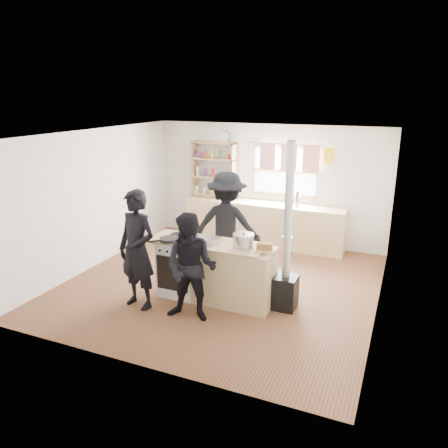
{
  "coord_description": "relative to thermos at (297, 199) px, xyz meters",
  "views": [
    {
      "loc": [
        2.71,
        -6.22,
        3.12
      ],
      "look_at": [
        0.09,
        -0.1,
        1.1
      ],
      "focal_mm": 35.0,
      "sensor_mm": 36.0,
      "label": 1
    }
  ],
  "objects": [
    {
      "name": "back_counter",
      "position": [
        -0.7,
        0.0,
        -0.6
      ],
      "size": [
        3.4,
        0.55,
        0.9
      ],
      "primitive_type": "cube",
      "color": "#D7B581",
      "rests_on": "ground"
    },
    {
      "name": "stockpot_counter",
      "position": [
        -0.11,
        -2.78,
        -0.01
      ],
      "size": [
        0.31,
        0.31,
        0.23
      ],
      "color": "#BCBCBF",
      "rests_on": "cooking_island"
    },
    {
      "name": "flue_heater",
      "position": [
        0.51,
        -2.63,
        -0.4
      ],
      "size": [
        0.35,
        0.35,
        2.5
      ],
      "color": "black",
      "rests_on": "ground"
    },
    {
      "name": "thermos",
      "position": [
        0.0,
        0.0,
        0.0
      ],
      "size": [
        0.1,
        0.1,
        0.29
      ],
      "primitive_type": "cylinder",
      "color": "silver",
      "rests_on": "back_counter"
    },
    {
      "name": "stockpot_stove",
      "position": [
        -1.07,
        -2.68,
        -0.03
      ],
      "size": [
        0.23,
        0.23,
        0.19
      ],
      "color": "#BCBCBF",
      "rests_on": "cooking_island"
    },
    {
      "name": "bread_board",
      "position": [
        0.23,
        -2.8,
        -0.06
      ],
      "size": [
        0.31,
        0.25,
        0.12
      ],
      "color": "tan",
      "rests_on": "cooking_island"
    },
    {
      "name": "shelving_unit",
      "position": [
        -1.9,
        0.12,
        0.47
      ],
      "size": [
        1.0,
        0.28,
        1.2
      ],
      "color": "tan",
      "rests_on": "back_counter"
    },
    {
      "name": "ground",
      "position": [
        -0.7,
        -2.22,
        -1.05
      ],
      "size": [
        5.0,
        5.0,
        0.01
      ],
      "primitive_type": "cube",
      "color": "brown",
      "rests_on": "ground"
    },
    {
      "name": "person_near_right",
      "position": [
        -0.62,
        -3.47,
        -0.26
      ],
      "size": [
        0.83,
        0.68,
        1.56
      ],
      "primitive_type": "imported",
      "rotation": [
        0.0,
        0.0,
        0.12
      ],
      "color": "black",
      "rests_on": "ground"
    },
    {
      "name": "person_far",
      "position": [
        -0.76,
        -1.85,
        -0.12
      ],
      "size": [
        1.29,
        0.87,
        1.86
      ],
      "primitive_type": "imported",
      "rotation": [
        0.0,
        0.0,
        3.3
      ],
      "color": "black",
      "rests_on": "ground"
    },
    {
      "name": "roast_tray",
      "position": [
        -0.68,
        -2.78,
        -0.07
      ],
      "size": [
        0.4,
        0.36,
        0.08
      ],
      "color": "silver",
      "rests_on": "cooking_island"
    },
    {
      "name": "cooking_island",
      "position": [
        -0.56,
        -2.77,
        -0.58
      ],
      "size": [
        1.97,
        0.64,
        0.93
      ],
      "color": "white",
      "rests_on": "ground"
    },
    {
      "name": "person_near_left",
      "position": [
        -1.53,
        -3.42,
        -0.15
      ],
      "size": [
        0.72,
        0.54,
        1.8
      ],
      "primitive_type": "imported",
      "rotation": [
        0.0,
        0.0,
        -0.19
      ],
      "color": "black",
      "rests_on": "ground"
    },
    {
      "name": "skillet_greens",
      "position": [
        -1.25,
        -2.96,
        -0.09
      ],
      "size": [
        0.42,
        0.42,
        0.05
      ],
      "color": "black",
      "rests_on": "cooking_island"
    }
  ]
}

